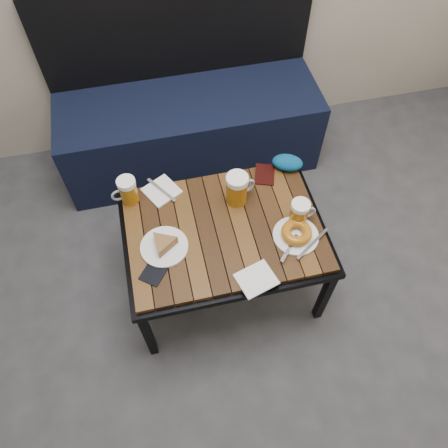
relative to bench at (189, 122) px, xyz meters
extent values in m
cube|color=black|center=(0.00, -0.02, -0.05)|extent=(1.40, 0.50, 0.45)
cube|color=black|center=(0.00, 0.21, 0.43)|extent=(1.40, 0.05, 0.50)
cube|color=black|center=(-0.39, -1.14, -0.06)|extent=(0.04, 0.03, 0.42)
cube|color=black|center=(0.39, -1.14, -0.06)|extent=(0.04, 0.03, 0.42)
cube|color=black|center=(-0.39, -0.58, -0.06)|extent=(0.04, 0.04, 0.42)
cube|color=black|center=(0.39, -0.58, -0.06)|extent=(0.04, 0.04, 0.42)
cube|color=black|center=(0.00, -0.86, 0.16)|extent=(0.84, 0.62, 0.03)
cube|color=#3C220D|center=(0.00, -0.86, 0.19)|extent=(0.80, 0.58, 0.02)
cylinder|color=#9D5D0C|center=(-0.36, -0.63, 0.25)|extent=(0.09, 0.09, 0.10)
cylinder|color=white|center=(-0.36, -0.63, 0.31)|extent=(0.08, 0.08, 0.02)
torus|color=#8C999E|center=(-0.40, -0.64, 0.25)|extent=(0.06, 0.02, 0.06)
cylinder|color=#9D5D0C|center=(0.09, -0.73, 0.26)|extent=(0.11, 0.11, 0.12)
cylinder|color=white|center=(0.09, -0.73, 0.33)|extent=(0.09, 0.09, 0.03)
torus|color=#8C999E|center=(0.14, -0.72, 0.26)|extent=(0.08, 0.04, 0.08)
cylinder|color=#9D5D0C|center=(0.31, -0.90, 0.25)|extent=(0.08, 0.08, 0.10)
cylinder|color=white|center=(0.31, -0.90, 0.31)|extent=(0.08, 0.08, 0.02)
torus|color=#8C999E|center=(0.35, -0.90, 0.25)|extent=(0.06, 0.01, 0.06)
cylinder|color=white|center=(-0.25, -0.90, 0.21)|extent=(0.19, 0.19, 0.01)
cylinder|color=white|center=(0.28, -0.97, 0.21)|extent=(0.19, 0.19, 0.01)
torus|color=#91480D|center=(0.28, -0.97, 0.23)|extent=(0.12, 0.12, 0.04)
cube|color=#A5A8AD|center=(0.33, -1.03, 0.21)|extent=(0.17, 0.12, 0.00)
cube|color=#A5A8AD|center=(0.23, -1.03, 0.21)|extent=(0.11, 0.11, 0.00)
cube|color=white|center=(-0.22, -0.62, 0.20)|extent=(0.18, 0.18, 0.01)
cube|color=#A5A8AD|center=(-0.22, -0.62, 0.21)|extent=(0.11, 0.16, 0.00)
cube|color=white|center=(0.07, -1.12, 0.20)|extent=(0.17, 0.15, 0.01)
cube|color=black|center=(-0.30, -1.00, 0.20)|extent=(0.14, 0.14, 0.01)
cube|color=black|center=(0.24, -0.63, 0.20)|extent=(0.12, 0.14, 0.01)
ellipsoid|color=navy|center=(0.35, -0.60, 0.23)|extent=(0.16, 0.14, 0.06)
camera|label=1|loc=(-0.22, -1.83, 1.70)|focal=35.00mm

